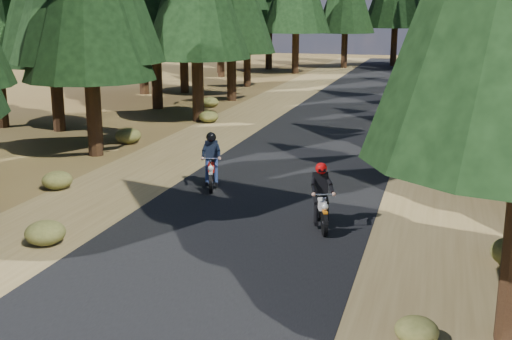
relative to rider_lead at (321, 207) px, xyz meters
The scene contains 7 objects.
ground 2.03m from the rider_lead, 158.35° to the right, with size 120.00×120.00×0.00m, color #4D351B.
road 4.68m from the rider_lead, 113.09° to the left, with size 6.00×100.00×0.01m, color black.
shoulder_l 7.73m from the rider_lead, 146.35° to the left, with size 3.20×100.00×0.01m, color brown.
shoulder_r 5.12m from the rider_lead, 57.01° to the left, with size 3.20×100.00×0.01m, color brown.
understory_shrubs 6.13m from the rider_lead, 101.54° to the left, with size 15.77×30.12×0.60m.
rider_lead is the anchor object (origin of this frame).
rider_follow 4.48m from the rider_lead, 145.08° to the left, with size 1.07×1.87×1.60m.
Camera 1 is at (4.35, -13.53, 5.05)m, focal length 45.00 mm.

